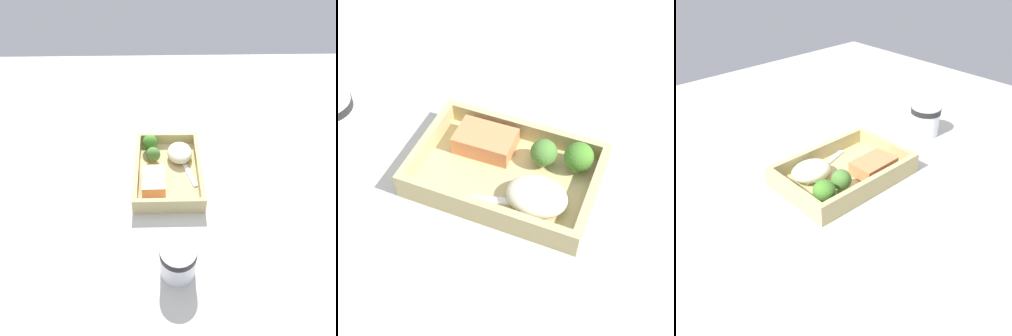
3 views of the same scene
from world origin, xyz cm
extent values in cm
cube|color=#B7B8AE|center=(0.00, 0.00, -1.00)|extent=(160.00, 160.00, 2.00)
cube|color=tan|center=(0.00, 0.00, 0.60)|extent=(27.85, 18.24, 1.20)
cube|color=tan|center=(0.00, -8.52, 2.85)|extent=(27.85, 1.20, 3.29)
cube|color=tan|center=(0.00, 8.52, 2.85)|extent=(27.85, 1.20, 3.29)
cube|color=tan|center=(-13.33, 0.00, 2.85)|extent=(1.20, 15.84, 3.29)
cube|color=tan|center=(13.33, 0.00, 2.85)|extent=(1.20, 15.84, 3.29)
cube|color=#E88350|center=(-5.05, 3.89, 2.79)|extent=(9.43, 6.23, 3.18)
ellipsoid|color=beige|center=(6.15, -3.50, 3.02)|extent=(9.01, 7.18, 3.65)
cylinder|color=#8AA164|center=(4.55, 4.13, 1.95)|extent=(1.59, 1.59, 1.50)
sphere|color=#497C32|center=(4.55, 4.13, 3.85)|extent=(4.19, 4.19, 4.19)
cylinder|color=#87AB63|center=(9.77, 5.04, 2.03)|extent=(1.71, 1.71, 1.66)
sphere|color=#437E28|center=(9.77, 5.04, 4.10)|extent=(4.51, 4.51, 4.51)
cube|color=white|center=(-0.32, -5.52, 1.42)|extent=(12.20, 4.58, 0.44)
cube|color=white|center=(7.25, -3.27, 1.42)|extent=(3.89, 3.08, 0.44)
cylinder|color=white|center=(-29.80, -1.40, 3.89)|extent=(7.42, 7.42, 7.78)
cylinder|color=black|center=(-29.80, -1.40, 6.68)|extent=(7.64, 7.64, 1.40)
cube|color=white|center=(-0.46, -25.39, 0.12)|extent=(11.29, 16.70, 0.24)
camera|label=1|loc=(-66.41, 1.52, 63.57)|focal=35.00mm
camera|label=2|loc=(17.04, -42.32, 56.42)|focal=50.00mm
camera|label=3|loc=(48.20, 52.20, 47.97)|focal=42.00mm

